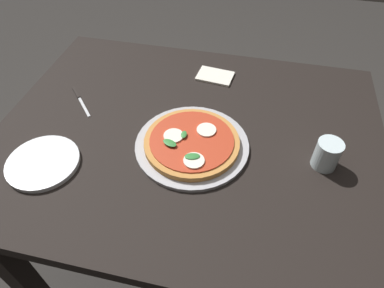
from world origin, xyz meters
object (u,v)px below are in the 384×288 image
(napkin, at_px, (215,76))
(knife, at_px, (79,98))
(pizza, at_px, (192,142))
(glass_cup, at_px, (327,154))
(dining_table, at_px, (188,155))
(serving_tray, at_px, (192,145))
(plate_white, at_px, (43,163))

(napkin, bearing_deg, knife, 27.39)
(pizza, relative_size, knife, 2.05)
(glass_cup, bearing_deg, dining_table, -5.94)
(serving_tray, distance_m, plate_white, 0.43)
(serving_tray, bearing_deg, pizza, 91.00)
(napkin, distance_m, glass_cup, 0.52)
(serving_tray, bearing_deg, napkin, -90.86)
(pizza, distance_m, napkin, 0.37)
(plate_white, xyz_separation_m, glass_cup, (-0.78, -0.18, 0.04))
(pizza, relative_size, napkin, 2.18)
(pizza, distance_m, plate_white, 0.43)
(plate_white, distance_m, napkin, 0.67)
(plate_white, relative_size, napkin, 1.59)
(serving_tray, bearing_deg, dining_table, -65.50)
(serving_tray, distance_m, glass_cup, 0.38)
(knife, bearing_deg, dining_table, 168.69)
(serving_tray, distance_m, pizza, 0.02)
(dining_table, distance_m, napkin, 0.33)
(plate_white, distance_m, glass_cup, 0.80)
(pizza, xyz_separation_m, glass_cup, (-0.38, -0.02, 0.02))
(dining_table, bearing_deg, plate_white, 30.24)
(serving_tray, xyz_separation_m, plate_white, (0.40, 0.16, 0.00))
(plate_white, height_order, glass_cup, glass_cup)
(dining_table, bearing_deg, knife, -11.31)
(napkin, xyz_separation_m, knife, (0.44, 0.23, -0.00))
(pizza, xyz_separation_m, napkin, (-0.01, -0.37, -0.02))
(plate_white, relative_size, glass_cup, 2.37)
(pizza, relative_size, glass_cup, 3.26)
(plate_white, bearing_deg, glass_cup, -167.31)
(knife, bearing_deg, napkin, -152.61)
(dining_table, height_order, serving_tray, serving_tray)
(glass_cup, bearing_deg, serving_tray, 2.02)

